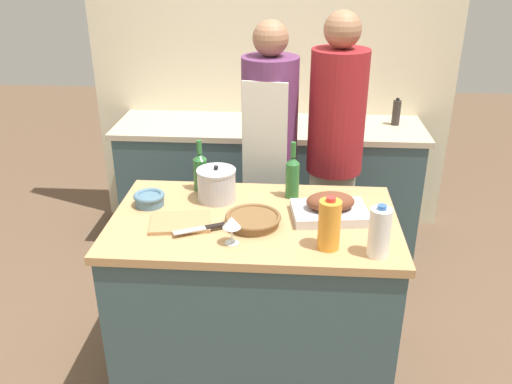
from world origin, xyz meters
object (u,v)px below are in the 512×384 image
(wine_bottle_dark, at_px, (293,176))
(person_cook_aproned, at_px, (269,151))
(roasting_pan, at_px, (330,208))
(wicker_basket, at_px, (253,219))
(cutting_board, at_px, (180,222))
(wine_glass_left, at_px, (232,223))
(condiment_bottle_tall, at_px, (326,116))
(wine_bottle_green, at_px, (200,170))
(condiment_bottle_short, at_px, (396,113))
(person_cook_guest, at_px, (335,148))
(milk_jug, at_px, (379,232))
(stock_pot, at_px, (217,185))
(juice_jug, at_px, (329,225))
(knife_chef, at_px, (201,228))
(mixing_bowl, at_px, (149,199))

(wine_bottle_dark, xyz_separation_m, person_cook_aproned, (-0.14, 0.53, -0.08))
(roasting_pan, distance_m, wicker_basket, 0.37)
(cutting_board, xyz_separation_m, person_cook_aproned, (0.37, 0.86, 0.03))
(wine_glass_left, bearing_deg, condiment_bottle_tall, 74.33)
(wine_bottle_green, relative_size, condiment_bottle_short, 1.40)
(person_cook_guest, bearing_deg, condiment_bottle_tall, 100.96)
(wine_glass_left, bearing_deg, milk_jug, -4.96)
(cutting_board, distance_m, person_cook_aproned, 0.94)
(wicker_basket, relative_size, wine_bottle_dark, 0.88)
(condiment_bottle_short, bearing_deg, wine_glass_left, -119.03)
(wicker_basket, bearing_deg, condiment_bottle_short, 60.42)
(cutting_board, xyz_separation_m, condiment_bottle_tall, (0.73, 1.55, 0.05))
(wicker_basket, distance_m, person_cook_guest, 0.95)
(stock_pot, height_order, wine_bottle_dark, wine_bottle_dark)
(cutting_board, distance_m, juice_jug, 0.69)
(roasting_pan, distance_m, wine_bottle_green, 0.71)
(wine_glass_left, height_order, person_cook_aproned, person_cook_aproned)
(milk_jug, relative_size, person_cook_guest, 0.13)
(condiment_bottle_short, bearing_deg, wine_bottle_dark, -119.60)
(wine_glass_left, distance_m, person_cook_aproned, 1.03)
(wine_bottle_dark, relative_size, person_cook_aproned, 0.17)
(knife_chef, bearing_deg, juice_jug, -9.20)
(person_cook_guest, bearing_deg, person_cook_aproned, -170.69)
(mixing_bowl, distance_m, juice_jug, 0.93)
(milk_jug, bearing_deg, condiment_bottle_tall, 94.29)
(milk_jug, bearing_deg, wicker_basket, 157.11)
(cutting_board, relative_size, person_cook_aproned, 0.18)
(wine_bottle_dark, bearing_deg, condiment_bottle_tall, 79.50)
(wicker_basket, bearing_deg, condiment_bottle_tall, 75.28)
(cutting_board, xyz_separation_m, condiment_bottle_short, (1.23, 1.60, 0.07))
(juice_jug, bearing_deg, wicker_basket, 151.91)
(roasting_pan, bearing_deg, mixing_bowl, 175.86)
(knife_chef, distance_m, condiment_bottle_tall, 1.74)
(milk_jug, distance_m, condiment_bottle_short, 1.84)
(condiment_bottle_short, distance_m, person_cook_guest, 0.87)
(mixing_bowl, height_order, person_cook_guest, person_cook_guest)
(juice_jug, bearing_deg, wine_bottle_dark, 107.90)
(condiment_bottle_tall, height_order, condiment_bottle_short, condiment_bottle_short)
(mixing_bowl, relative_size, wine_bottle_dark, 0.52)
(stock_pot, height_order, milk_jug, milk_jug)
(wine_bottle_dark, distance_m, wine_glass_left, 0.55)
(wicker_basket, relative_size, person_cook_aproned, 0.15)
(knife_chef, distance_m, condiment_bottle_short, 2.01)
(roasting_pan, distance_m, stock_pot, 0.58)
(wine_glass_left, bearing_deg, knife_chef, 150.17)
(wine_glass_left, xyz_separation_m, person_cook_guest, (0.50, 1.02, -0.03))
(wicker_basket, distance_m, juice_jug, 0.39)
(wine_bottle_dark, relative_size, knife_chef, 1.29)
(knife_chef, bearing_deg, wine_bottle_dark, 45.06)
(mixing_bowl, distance_m, condiment_bottle_tall, 1.65)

